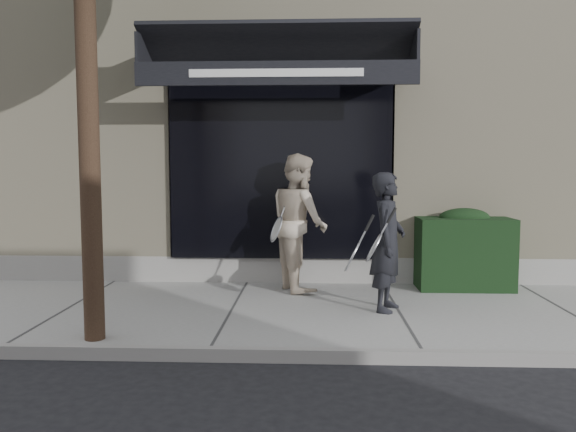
{
  "coord_description": "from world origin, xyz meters",
  "views": [
    {
      "loc": [
        -1.04,
        -6.68,
        1.83
      ],
      "look_at": [
        -1.35,
        0.6,
        1.19
      ],
      "focal_mm": 35.0,
      "sensor_mm": 36.0,
      "label": 1
    }
  ],
  "objects": [
    {
      "name": "ground",
      "position": [
        0.0,
        0.0,
        0.0
      ],
      "size": [
        80.0,
        80.0,
        0.0
      ],
      "primitive_type": "plane",
      "color": "black",
      "rests_on": "ground"
    },
    {
      "name": "sidewalk",
      "position": [
        0.0,
        0.0,
        0.06
      ],
      "size": [
        20.0,
        3.0,
        0.12
      ],
      "primitive_type": "cube",
      "color": "gray",
      "rests_on": "ground"
    },
    {
      "name": "curb",
      "position": [
        0.0,
        -1.55,
        0.07
      ],
      "size": [
        20.0,
        0.1,
        0.14
      ],
      "primitive_type": "cube",
      "color": "gray",
      "rests_on": "ground"
    },
    {
      "name": "building_facade",
      "position": [
        -0.01,
        4.96,
        2.74
      ],
      "size": [
        14.3,
        8.04,
        5.64
      ],
      "color": "beige",
      "rests_on": "ground"
    },
    {
      "name": "hedge",
      "position": [
        1.1,
        1.25,
        0.66
      ],
      "size": [
        1.3,
        0.7,
        1.14
      ],
      "color": "black",
      "rests_on": "sidewalk"
    },
    {
      "name": "pedestrian_front",
      "position": [
        -0.14,
        -0.04,
        0.94
      ],
      "size": [
        0.83,
        0.92,
        1.65
      ],
      "color": "black",
      "rests_on": "sidewalk"
    },
    {
      "name": "pedestrian_back",
      "position": [
        -1.22,
        1.07,
        1.07
      ],
      "size": [
        1.0,
        1.12,
        1.9
      ],
      "color": "beige",
      "rests_on": "sidewalk"
    }
  ]
}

